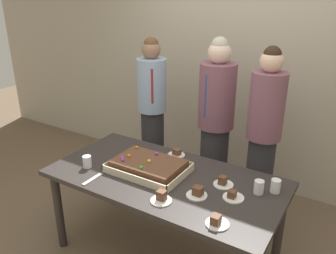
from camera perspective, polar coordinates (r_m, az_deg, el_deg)
The scene contains 17 objects.
ground_plane at distance 3.17m, azimuth -0.49°, elevation -20.21°, with size 12.00×12.00×0.00m, color brown.
interior_back_panel at distance 3.85m, azimuth 12.51°, elevation 12.08°, with size 8.00×0.12×3.00m, color #B2A893.
party_table at distance 2.76m, azimuth -0.53°, elevation -9.70°, with size 1.83×0.92×0.76m.
sheet_cake at distance 2.77m, azimuth -3.26°, elevation -6.45°, with size 0.61×0.42×0.11m.
plated_slice_near_left at distance 2.62m, azimuth 9.10°, elevation -9.08°, with size 0.15×0.15×0.07m.
plated_slice_near_right at distance 2.49m, azimuth 10.68°, elevation -11.19°, with size 0.15×0.15×0.06m.
plated_slice_far_left at distance 2.41m, azimuth -1.11°, elevation -11.67°, with size 0.15×0.15×0.08m.
plated_slice_far_right at distance 2.23m, azimuth 8.04°, elevation -15.28°, with size 0.15×0.15×0.07m.
plated_slice_center_front at distance 2.47m, azimuth 4.89°, elevation -10.81°, with size 0.15×0.15×0.07m.
plated_slice_center_back at distance 3.02m, azimuth 1.43°, elevation -4.42°, with size 0.15×0.15×0.06m.
drink_cup_nearest at distance 2.90m, azimuth -13.24°, elevation -5.61°, with size 0.07×0.07×0.10m, color white.
drink_cup_middle at distance 2.57m, azimuth 14.81°, elevation -9.59°, with size 0.07×0.07×0.10m, color white.
drink_cup_far_end at distance 2.61m, azimuth 17.38°, elevation -9.30°, with size 0.07×0.07×0.10m, color white.
cake_server_utensil at distance 2.73m, azimuth -12.41°, elevation -8.43°, with size 0.03×0.20×0.01m, color silver.
person_serving_front at distance 3.41m, azimuth 7.86°, elevation 0.64°, with size 0.35×0.35×1.73m.
person_green_shirt_behind at distance 3.73m, azimuth -2.62°, elevation 2.42°, with size 0.31×0.31×1.68m.
person_striped_tie_right at distance 3.14m, azimuth 15.44°, elevation -1.93°, with size 0.30×0.30×1.71m.
Camera 1 is at (1.26, -1.99, 2.12)m, focal length 36.82 mm.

